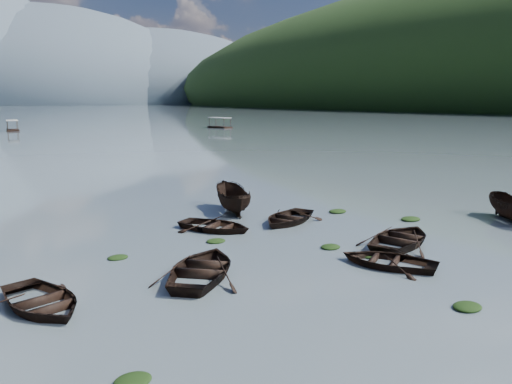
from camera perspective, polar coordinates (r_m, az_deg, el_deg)
ground_plane at (r=20.65m, az=18.28°, el=-10.69°), size 2400.00×2400.00×0.00m
haze_mtn_c at (r=925.21m, az=-22.69°, el=9.30°), size 520.00×520.00×260.00m
haze_mtn_d at (r=971.71m, az=-12.04°, el=9.89°), size 520.00×520.00×220.00m
rowboat_0 at (r=19.71m, az=-23.32°, el=-12.06°), size 4.16×5.11×0.93m
rowboat_1 at (r=21.32m, az=-6.04°, el=-9.51°), size 6.10×6.23×1.06m
rowboat_3 at (r=23.21m, az=14.87°, el=-8.12°), size 4.73×5.16×0.87m
rowboat_4 at (r=26.64m, az=16.25°, el=-5.77°), size 5.95×5.12×1.04m
rowboat_6 at (r=28.40m, az=-4.72°, el=-4.36°), size 4.92×5.37×0.91m
rowboat_7 at (r=30.15m, az=3.65°, el=-3.47°), size 5.62×5.05×0.96m
rowboat_8 at (r=32.89m, az=-2.71°, el=-2.27°), size 3.27×5.35×1.94m
weed_clump_0 at (r=14.33m, az=-13.90°, el=-20.38°), size 1.01×0.83×0.22m
weed_clump_1 at (r=24.26m, az=12.96°, el=-7.22°), size 0.88×0.71×0.19m
weed_clump_2 at (r=19.62m, az=23.00°, el=-12.14°), size 1.12×0.90×0.24m
weed_clump_3 at (r=25.27m, az=8.51°, el=-6.34°), size 1.03×0.87×0.23m
weed_clump_4 at (r=32.03m, az=17.25°, el=-3.09°), size 1.28×1.02×0.27m
weed_clump_5 at (r=24.28m, az=-15.51°, el=-7.32°), size 0.96×0.78×0.20m
weed_clump_6 at (r=26.10m, az=-4.60°, el=-5.70°), size 1.02×0.85×0.21m
weed_clump_7 at (r=33.11m, az=9.31°, el=-2.31°), size 1.21×0.97×0.26m
pontoon_centre at (r=130.70m, az=-26.04°, el=6.29°), size 3.08×6.46×2.41m
pontoon_right at (r=130.24m, az=-4.15°, el=7.31°), size 4.21×7.15×2.57m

